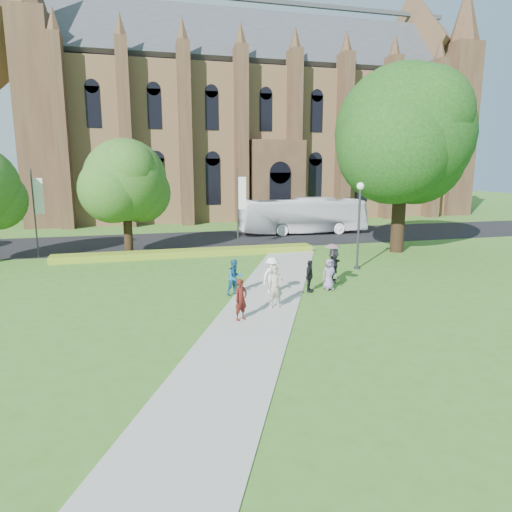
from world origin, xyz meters
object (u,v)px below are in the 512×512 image
object	(u,v)px
streetlamp	(359,215)
pedestrian_0	(241,299)
large_tree	(403,134)
tour_coach	(303,216)

from	to	relation	value
streetlamp	pedestrian_0	bearing A→B (deg)	-140.29
large_tree	tour_coach	bearing A→B (deg)	108.30
streetlamp	large_tree	size ratio (longest dim) A/B	0.40
streetlamp	pedestrian_0	distance (m)	11.95
streetlamp	large_tree	distance (m)	8.73
streetlamp	large_tree	bearing A→B (deg)	39.29
pedestrian_0	large_tree	bearing A→B (deg)	10.43
tour_coach	pedestrian_0	size ratio (longest dim) A/B	6.97
large_tree	pedestrian_0	distance (m)	20.25
large_tree	pedestrian_0	bearing A→B (deg)	-140.45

